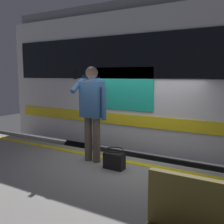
{
  "coord_description": "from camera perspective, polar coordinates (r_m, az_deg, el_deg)",
  "views": [
    {
      "loc": [
        -2.2,
        4.43,
        2.56
      ],
      "look_at": [
        0.25,
        0.3,
        1.88
      ],
      "focal_mm": 42.12,
      "sensor_mm": 36.0,
      "label": 1
    }
  ],
  "objects": [
    {
      "name": "safety_line",
      "position": [
        4.94,
        2.54,
        -10.56
      ],
      "size": [
        13.77,
        0.16,
        0.01
      ],
      "primitive_type": "cube",
      "color": "yellow",
      "rests_on": "platform"
    },
    {
      "name": "passenger",
      "position": [
        4.74,
        -4.27,
        1.23
      ],
      "size": [
        0.57,
        0.55,
        1.73
      ],
      "color": "brown",
      "rests_on": "platform"
    },
    {
      "name": "track_rail_far",
      "position": [
        7.9,
        13.13,
        -10.46
      ],
      "size": [
        18.26,
        0.08,
        0.16
      ],
      "primitive_type": "cube",
      "color": "slate",
      "rests_on": "ground"
    },
    {
      "name": "track_rail_near",
      "position": [
        6.63,
        9.26,
        -14.04
      ],
      "size": [
        18.26,
        0.08,
        0.16
      ],
      "primitive_type": "cube",
      "color": "slate",
      "rests_on": "ground"
    },
    {
      "name": "ground_plane",
      "position": [
        5.57,
        4.02,
        -19.34
      ],
      "size": [
        24.07,
        24.07,
        0.0
      ],
      "primitive_type": "plane",
      "color": "#3D3D3F"
    },
    {
      "name": "train_carriage",
      "position": [
        6.51,
        23.09,
        7.06
      ],
      "size": [
        10.05,
        3.1,
        3.96
      ],
      "color": "silver",
      "rests_on": "ground"
    },
    {
      "name": "handbag",
      "position": [
        4.51,
        0.49,
        -10.31
      ],
      "size": [
        0.35,
        0.32,
        0.34
      ],
      "color": "black",
      "rests_on": "platform"
    }
  ]
}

